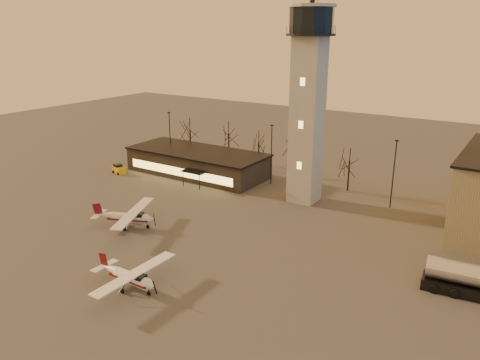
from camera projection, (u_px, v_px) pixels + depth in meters
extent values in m
plane|color=#3B3836|center=(175.00, 286.00, 47.50)|extent=(220.00, 220.00, 0.00)
cube|color=#9D9995|center=(307.00, 122.00, 67.71)|extent=(4.00, 4.00, 24.00)
cylinder|color=black|center=(311.00, 35.00, 63.96)|extent=(6.80, 6.80, 0.30)
cylinder|color=black|center=(311.00, 21.00, 63.39)|extent=(6.00, 6.00, 3.40)
cylinder|color=#9D9995|center=(312.00, 6.00, 62.80)|extent=(6.60, 6.60, 0.40)
cube|color=black|center=(197.00, 163.00, 83.80)|extent=(25.00, 10.00, 4.00)
cube|color=black|center=(197.00, 151.00, 83.14)|extent=(25.40, 10.40, 0.30)
cube|color=#FFD159|center=(179.00, 172.00, 79.92)|extent=(22.00, 0.08, 1.40)
cube|color=black|center=(194.00, 171.00, 76.76)|extent=(4.00, 2.00, 0.20)
cylinder|color=black|center=(170.00, 139.00, 88.62)|extent=(0.16, 0.16, 10.00)
cube|color=black|center=(169.00, 113.00, 87.06)|extent=(0.50, 0.25, 0.18)
cylinder|color=black|center=(271.00, 155.00, 77.21)|extent=(0.16, 0.16, 10.00)
cube|color=black|center=(272.00, 125.00, 75.65)|extent=(0.50, 0.25, 0.18)
cylinder|color=black|center=(393.00, 175.00, 66.84)|extent=(0.16, 0.16, 10.00)
cube|color=black|center=(397.00, 141.00, 65.28)|extent=(0.50, 0.25, 0.18)
cylinder|color=black|center=(190.00, 144.00, 94.06)|extent=(0.28, 0.28, 5.74)
cylinder|color=black|center=(259.00, 156.00, 85.84)|extent=(0.28, 0.28, 5.25)
cylinder|color=black|center=(293.00, 166.00, 77.84)|extent=(0.28, 0.28, 6.16)
cylinder|color=black|center=(348.00, 176.00, 74.96)|extent=(0.28, 0.28, 4.97)
cylinder|color=black|center=(229.00, 147.00, 91.53)|extent=(0.28, 0.28, 5.60)
cylinder|color=white|center=(132.00, 278.00, 46.70)|extent=(4.36, 1.28, 1.23)
cone|color=white|center=(151.00, 286.00, 45.36)|extent=(0.86, 1.18, 1.17)
cone|color=white|center=(110.00, 269.00, 48.35)|extent=(2.28, 1.07, 1.04)
cube|color=black|center=(139.00, 277.00, 46.07)|extent=(1.43, 1.01, 0.66)
cube|color=#560C0C|center=(131.00, 278.00, 46.82)|extent=(5.11, 1.32, 0.21)
cube|color=white|center=(135.00, 273.00, 46.23)|extent=(1.54, 10.40, 0.13)
cube|color=white|center=(105.00, 266.00, 48.77)|extent=(0.89, 3.12, 0.08)
cube|color=#560C0C|center=(103.00, 260.00, 48.62)|extent=(1.31, 0.09, 1.60)
cylinder|color=silver|center=(130.00, 218.00, 61.31)|extent=(4.85, 3.07, 1.33)
cone|color=silver|center=(150.00, 220.00, 60.85)|extent=(1.35, 1.53, 1.27)
cone|color=silver|center=(105.00, 215.00, 61.83)|extent=(2.70, 2.00, 1.13)
cube|color=black|center=(137.00, 215.00, 61.00)|extent=(1.83, 1.59, 0.72)
cube|color=#580C1B|center=(129.00, 218.00, 61.35)|extent=(5.62, 3.43, 0.23)
cube|color=silver|center=(134.00, 213.00, 60.97)|extent=(5.83, 10.95, 0.14)
cube|color=silver|center=(99.00, 214.00, 61.95)|extent=(2.17, 3.47, 0.08)
cube|color=#580C1B|center=(98.00, 209.00, 61.74)|extent=(1.34, 0.63, 1.74)
cube|color=black|center=(470.00, 290.00, 45.82)|extent=(9.12, 3.38, 1.15)
cylinder|color=silver|center=(458.00, 272.00, 45.87)|extent=(6.06, 2.77, 2.20)
cube|color=#CE990C|center=(119.00, 170.00, 84.39)|extent=(2.89, 2.00, 1.22)
cube|color=black|center=(118.00, 166.00, 84.42)|extent=(1.49, 1.49, 0.70)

